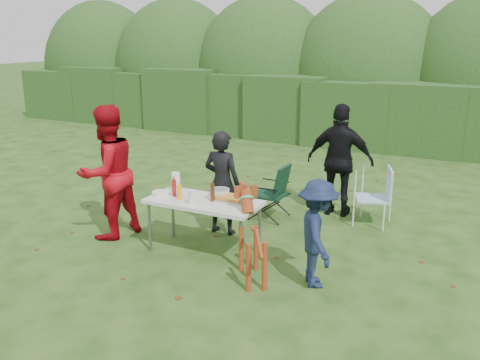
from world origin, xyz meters
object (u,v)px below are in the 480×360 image
at_px(person_black_puffy, 340,161).
at_px(lawn_chair, 373,196).
at_px(folding_table, 204,204).
at_px(person_cook, 222,183).
at_px(paper_towel_roll, 176,182).
at_px(ketchup_bottle, 174,188).
at_px(beer_bottle, 212,192).
at_px(child, 317,234).
at_px(camping_chair, 270,191).
at_px(dog, 253,241).
at_px(mustard_bottle, 179,192).
at_px(person_red_jacket, 108,173).

xyz_separation_m(person_black_puffy, lawn_chair, (0.59, -0.19, -0.45)).
distance_m(folding_table, person_cook, 0.76).
distance_m(folding_table, paper_towel_roll, 0.61).
bearing_deg(folding_table, paper_towel_roll, 161.26).
relative_size(lawn_chair, paper_towel_roll, 3.47).
bearing_deg(folding_table, lawn_chair, 49.47).
height_order(person_cook, paper_towel_roll, person_cook).
height_order(ketchup_bottle, beer_bottle, beer_bottle).
height_order(child, camping_chair, child).
height_order(ketchup_bottle, paper_towel_roll, paper_towel_roll).
relative_size(child, dog, 1.20).
relative_size(dog, camping_chair, 1.19).
relative_size(lawn_chair, mustard_bottle, 4.52).
xyz_separation_m(folding_table, person_black_puffy, (1.18, 2.26, 0.21)).
xyz_separation_m(person_cook, lawn_chair, (1.90, 1.33, -0.31)).
distance_m(dog, paper_towel_roll, 1.63).
bearing_deg(camping_chair, ketchup_bottle, 67.57).
bearing_deg(person_red_jacket, dog, 94.93).
distance_m(person_red_jacket, person_black_puffy, 3.57).
bearing_deg(camping_chair, person_red_jacket, 44.57).
relative_size(lawn_chair, beer_bottle, 3.76).
bearing_deg(child, person_black_puffy, -19.99).
relative_size(folding_table, person_black_puffy, 0.83).
bearing_deg(beer_bottle, person_black_puffy, 64.71).
bearing_deg(mustard_bottle, person_black_puffy, 58.31).
distance_m(ketchup_bottle, beer_bottle, 0.57).
xyz_separation_m(folding_table, paper_towel_roll, (-0.55, 0.19, 0.18)).
height_order(lawn_chair, beer_bottle, beer_bottle).
bearing_deg(camping_chair, mustard_bottle, 73.32).
distance_m(person_cook, beer_bottle, 0.77).
distance_m(person_red_jacket, beer_bottle, 1.64).
xyz_separation_m(person_red_jacket, mustard_bottle, (1.22, -0.04, -0.11)).
xyz_separation_m(camping_chair, lawn_chair, (1.52, 0.46, 0.00)).
bearing_deg(dog, folding_table, 29.24).
bearing_deg(ketchup_bottle, child, -5.21).
distance_m(folding_table, person_red_jacket, 1.54).
bearing_deg(beer_bottle, lawn_chair, 51.14).
relative_size(dog, beer_bottle, 4.41).
bearing_deg(ketchup_bottle, dog, -17.29).
distance_m(person_red_jacket, dog, 2.49).
xyz_separation_m(ketchup_bottle, beer_bottle, (0.57, 0.04, 0.01)).
bearing_deg(ketchup_bottle, mustard_bottle, -35.57).
height_order(person_red_jacket, beer_bottle, person_red_jacket).
bearing_deg(beer_bottle, camping_chair, 85.21).
relative_size(lawn_chair, ketchup_bottle, 4.10).
bearing_deg(person_red_jacket, child, 101.05).
xyz_separation_m(person_black_puffy, beer_bottle, (-1.06, -2.24, -0.04)).
relative_size(camping_chair, ketchup_bottle, 4.06).
bearing_deg(folding_table, child, -7.07).
bearing_deg(person_black_puffy, paper_towel_roll, 47.77).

